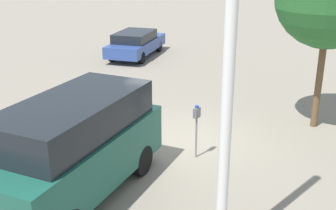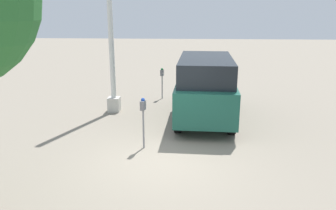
% 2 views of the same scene
% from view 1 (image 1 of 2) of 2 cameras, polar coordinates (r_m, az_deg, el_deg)
% --- Properties ---
extents(ground_plane, '(80.00, 80.00, 0.00)m').
position_cam_1_polar(ground_plane, '(11.95, 2.36, -4.98)').
color(ground_plane, gray).
extents(parking_meter_near, '(0.22, 0.15, 1.45)m').
position_cam_1_polar(parking_meter_near, '(10.67, 3.90, -1.91)').
color(parking_meter_near, gray).
rests_on(parking_meter_near, ground).
extents(lamp_post, '(0.44, 0.44, 6.98)m').
position_cam_1_polar(lamp_post, '(6.59, 7.91, -1.28)').
color(lamp_post, beige).
rests_on(lamp_post, ground).
extents(parked_van, '(4.73, 2.06, 2.22)m').
position_cam_1_polar(parked_van, '(9.15, -12.56, -5.38)').
color(parked_van, '#195142').
rests_on(parked_van, ground).
extents(car_distant, '(4.54, 2.15, 1.30)m').
position_cam_1_polar(car_distant, '(21.60, -4.37, 8.37)').
color(car_distant, '#2D478C').
rests_on(car_distant, ground).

